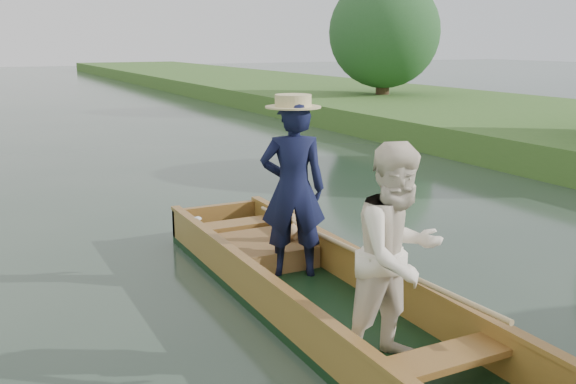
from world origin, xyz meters
name	(u,v)px	position (x,y,z in m)	size (l,w,h in m)	color
ground	(319,311)	(0.00, 0.00, 0.00)	(120.00, 120.00, 0.00)	#283D30
trees_far	(182,37)	(1.39, 7.93, 2.39)	(22.77, 15.12, 4.37)	#47331E
punt	(329,253)	(0.02, -0.12, 0.57)	(1.12, 5.00, 1.81)	black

